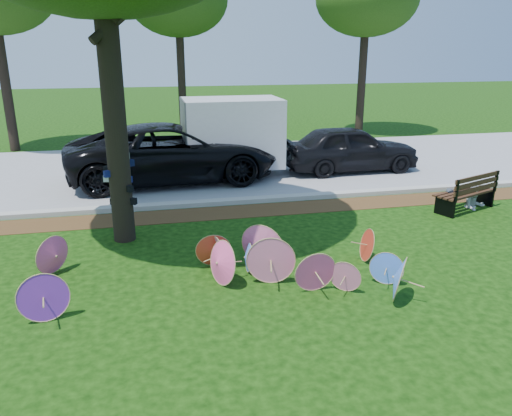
{
  "coord_description": "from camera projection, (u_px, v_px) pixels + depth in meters",
  "views": [
    {
      "loc": [
        -1.44,
        -6.86,
        3.85
      ],
      "look_at": [
        0.5,
        2.0,
        0.9
      ],
      "focal_mm": 35.0,
      "sensor_mm": 36.0,
      "label": 1
    }
  ],
  "objects": [
    {
      "name": "parasol_pile",
      "position": [
        248.0,
        262.0,
        8.45
      ],
      "size": [
        6.11,
        2.85,
        0.85
      ],
      "color": "pink",
      "rests_on": "ground"
    },
    {
      "name": "cargo_trailer",
      "position": [
        232.0,
        132.0,
        15.31
      ],
      "size": [
        2.93,
        1.86,
        2.65
      ],
      "primitive_type": "cube",
      "rotation": [
        0.0,
        0.0,
        0.0
      ],
      "color": "silver",
      "rests_on": "ground"
    },
    {
      "name": "curb",
      "position": [
        210.0,
        203.0,
        12.67
      ],
      "size": [
        90.0,
        0.3,
        0.12
      ],
      "primitive_type": "cube",
      "color": "#B7B5AD",
      "rests_on": "ground"
    },
    {
      "name": "park_bench",
      "position": [
        464.0,
        191.0,
        12.2
      ],
      "size": [
        1.89,
        1.27,
        0.92
      ],
      "primitive_type": null,
      "rotation": [
        0.0,
        0.0,
        0.38
      ],
      "color": "black",
      "rests_on": "ground"
    },
    {
      "name": "person_right",
      "position": [
        476.0,
        185.0,
        12.28
      ],
      "size": [
        0.58,
        0.46,
        1.17
      ],
      "primitive_type": "imported",
      "rotation": [
        0.0,
        0.0,
        -0.03
      ],
      "color": "#B7B5BF",
      "rests_on": "ground"
    },
    {
      "name": "person_left",
      "position": [
        451.0,
        189.0,
        12.16
      ],
      "size": [
        0.42,
        0.33,
        1.04
      ],
      "primitive_type": "imported",
      "rotation": [
        0.0,
        0.0,
        -0.22
      ],
      "color": "#39414E",
      "rests_on": "ground"
    },
    {
      "name": "street",
      "position": [
        194.0,
        168.0,
        16.54
      ],
      "size": [
        90.0,
        8.0,
        0.01
      ],
      "primitive_type": "cube",
      "color": "gray",
      "rests_on": "ground"
    },
    {
      "name": "dark_pickup",
      "position": [
        350.0,
        148.0,
        15.95
      ],
      "size": [
        4.34,
        1.83,
        1.47
      ],
      "primitive_type": "imported",
      "rotation": [
        0.0,
        0.0,
        1.59
      ],
      "color": "black",
      "rests_on": "ground"
    },
    {
      "name": "mulch_strip",
      "position": [
        214.0,
        213.0,
        12.04
      ],
      "size": [
        90.0,
        1.0,
        0.01
      ],
      "primitive_type": "cube",
      "color": "#472D16",
      "rests_on": "ground"
    },
    {
      "name": "ground",
      "position": [
        252.0,
        303.0,
        7.86
      ],
      "size": [
        90.0,
        90.0,
        0.0
      ],
      "primitive_type": "plane",
      "color": "black",
      "rests_on": "ground"
    },
    {
      "name": "black_van",
      "position": [
        173.0,
        153.0,
        14.72
      ],
      "size": [
        6.28,
        3.19,
        1.7
      ],
      "primitive_type": "imported",
      "rotation": [
        0.0,
        0.0,
        1.63
      ],
      "color": "black",
      "rests_on": "ground"
    }
  ]
}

